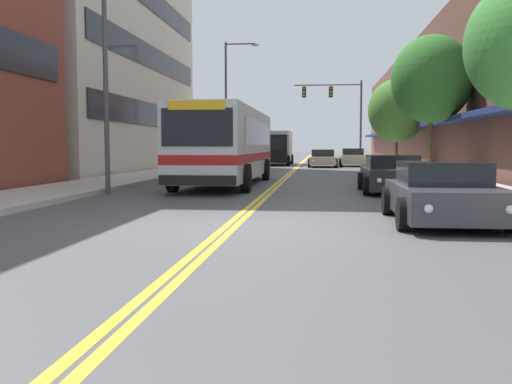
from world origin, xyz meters
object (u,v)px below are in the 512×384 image
Objects in this scene: car_navy_parked_left_near at (236,160)px; car_black_moving_second at (322,156)px; street_tree_right_mid at (432,79)px; city_bus at (228,143)px; car_beige_moving_lead at (323,159)px; street_tree_right_far at (397,111)px; car_charcoal_parked_right_mid at (392,175)px; car_champagne_parked_right_far at (353,158)px; car_red_parked_left_mid at (220,163)px; traffic_signal_mast at (339,105)px; box_truck at (276,147)px; street_lamp_left_far at (230,94)px; street_lamp_left_near at (117,64)px; fire_hydrant at (428,173)px; car_dark_grey_parked_right_foreground at (443,194)px.

car_navy_parked_left_near is 21.87m from car_black_moving_second.
city_bus is at bearing -153.10° from street_tree_right_mid.
car_beige_moving_lead is 8.17m from street_tree_right_far.
car_champagne_parked_right_far is (0.03, 25.61, 0.05)m from car_charcoal_parked_right_mid.
traffic_signal_mast is (7.69, 15.73, 4.53)m from car_red_parked_left_mid.
street_lamp_left_far reaches higher than box_truck.
city_bus is 23.13m from car_champagne_parked_right_far.
car_champagne_parked_right_far is 29.14m from street_lamp_left_near.
street_tree_right_far is at bearing -50.38° from car_beige_moving_lead.
car_champagne_parked_right_far is at bearing 71.42° from street_lamp_left_near.
car_beige_moving_lead reaches higher than fire_hydrant.
car_charcoal_parked_right_mid reaches higher than car_dark_grey_parked_right_foreground.
street_lamp_left_far is 1.60× the size of street_tree_right_far.
car_beige_moving_lead is 0.64× the size of traffic_signal_mast.
car_black_moving_second is at bearing 95.83° from fire_hydrant.
car_charcoal_parked_right_mid is at bearing 11.09° from street_lamp_left_near.
car_charcoal_parked_right_mid is at bearing -90.07° from car_champagne_parked_right_far.
street_tree_right_far is 7.26× the size of fire_hydrant.
street_lamp_left_far is (-2.90, 18.88, 3.72)m from city_bus.
car_navy_parked_left_near is 5.08m from street_lamp_left_far.
city_bus is 19.46m from street_lamp_left_far.
city_bus reaches higher than fire_hydrant.
car_champagne_parked_right_far is at bearing 98.68° from street_tree_right_mid.
car_red_parked_left_mid is at bearing 121.13° from car_charcoal_parked_right_mid.
street_lamp_left_near is at bearing -104.50° from traffic_signal_mast.
street_tree_right_mid is (9.06, 4.60, 3.03)m from city_bus.
box_truck is 1.13× the size of street_lamp_left_near.
box_truck is 13.96m from street_tree_right_far.
car_champagne_parked_right_far is 23.13m from fire_hydrant.
car_navy_parked_left_near reaches higher than car_black_moving_second.
traffic_signal_mast is at bearing 95.46° from fire_hydrant.
car_beige_moving_lead is at bearing -102.59° from traffic_signal_mast.
car_dark_grey_parked_right_foreground is at bearing -88.45° from traffic_signal_mast.
car_dark_grey_parked_right_foreground is at bearing -60.31° from city_bus.
city_bus is 17.74m from car_navy_parked_left_near.
street_lamp_left_near is 12.28m from fire_hydrant.
fire_hydrant is (2.63, -27.49, -4.55)m from traffic_signal_mast.
car_red_parked_left_mid is at bearing -116.07° from traffic_signal_mast.
city_bus is 1.76× the size of street_tree_right_mid.
car_champagne_parked_right_far is at bearing 89.93° from car_charcoal_parked_right_mid.
box_truck is at bearing 129.48° from car_beige_moving_lead.
car_navy_parked_left_near is 1.04× the size of car_dark_grey_parked_right_foreground.
street_tree_right_far is (2.44, 18.08, 3.30)m from car_charcoal_parked_right_mid.
street_lamp_left_near is 15.43m from street_tree_right_mid.
car_dark_grey_parked_right_foreground is 5.38× the size of fire_hydrant.
car_dark_grey_parked_right_foreground reaches higher than car_navy_parked_left_near.
car_beige_moving_lead is 0.80× the size of street_tree_right_far.
car_dark_grey_parked_right_foreground is at bearing -89.41° from car_charcoal_parked_right_mid.
car_red_parked_left_mid is 14.25m from car_champagne_parked_right_far.
car_champagne_parked_right_far is at bearing -81.71° from car_black_moving_second.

